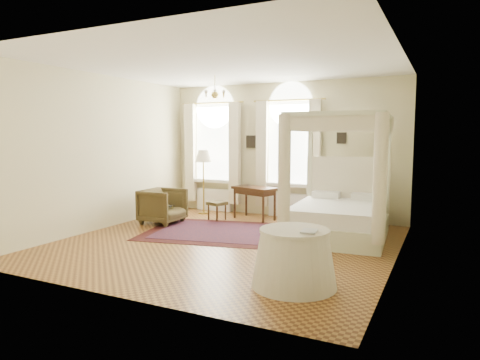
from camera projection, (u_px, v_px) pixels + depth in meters
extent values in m
plane|color=olive|center=(226.00, 243.00, 8.04)|extent=(6.00, 6.00, 0.00)
plane|color=beige|center=(283.00, 150.00, 10.55)|extent=(6.00, 0.00, 6.00)
plane|color=beige|center=(111.00, 165.00, 5.19)|extent=(6.00, 0.00, 6.00)
plane|color=beige|center=(103.00, 152.00, 9.18)|extent=(0.00, 6.00, 6.00)
plane|color=beige|center=(398.00, 159.00, 6.56)|extent=(0.00, 6.00, 6.00)
plane|color=white|center=(226.00, 64.00, 7.70)|extent=(6.00, 6.00, 0.00)
cube|color=white|center=(215.00, 143.00, 11.34)|extent=(1.10, 0.04, 1.90)
cylinder|color=white|center=(215.00, 107.00, 11.24)|extent=(1.10, 0.04, 1.10)
cube|color=white|center=(214.00, 181.00, 11.36)|extent=(1.32, 0.24, 0.08)
cube|color=beige|center=(190.00, 153.00, 11.50)|extent=(0.28, 0.14, 2.60)
cube|color=beige|center=(235.00, 153.00, 10.92)|extent=(0.28, 0.14, 2.60)
cube|color=white|center=(214.00, 200.00, 11.43)|extent=(1.00, 0.12, 0.58)
cube|color=white|center=(290.00, 144.00, 10.42)|extent=(1.10, 0.04, 1.90)
cylinder|color=white|center=(291.00, 105.00, 10.32)|extent=(1.10, 0.04, 1.10)
cube|color=white|center=(288.00, 185.00, 10.45)|extent=(1.32, 0.24, 0.08)
cube|color=beige|center=(262.00, 154.00, 10.59)|extent=(0.28, 0.14, 2.60)
cube|color=beige|center=(315.00, 155.00, 10.00)|extent=(0.28, 0.14, 2.60)
cube|color=white|center=(288.00, 205.00, 10.52)|extent=(1.00, 0.12, 0.58)
cylinder|color=#AC9239|center=(215.00, 85.00, 9.18)|extent=(0.02, 0.02, 0.40)
sphere|color=#AC9239|center=(215.00, 95.00, 9.21)|extent=(0.16, 0.16, 0.16)
sphere|color=beige|center=(224.00, 91.00, 9.10)|extent=(0.07, 0.07, 0.07)
sphere|color=beige|center=(224.00, 92.00, 9.32)|extent=(0.07, 0.07, 0.07)
sphere|color=beige|center=(215.00, 93.00, 9.42)|extent=(0.07, 0.07, 0.07)
sphere|color=beige|center=(206.00, 92.00, 9.30)|extent=(0.07, 0.07, 0.07)
sphere|color=beige|center=(206.00, 91.00, 9.08)|extent=(0.07, 0.07, 0.07)
sphere|color=beige|center=(215.00, 91.00, 8.98)|extent=(0.07, 0.07, 0.07)
cube|color=black|center=(251.00, 142.00, 10.88)|extent=(0.26, 0.03, 0.32)
cube|color=black|center=(342.00, 138.00, 9.86)|extent=(0.22, 0.03, 0.26)
cube|color=beige|center=(338.00, 229.00, 8.40)|extent=(1.90, 2.29, 0.37)
cube|color=silver|center=(339.00, 212.00, 8.37)|extent=(1.79, 2.18, 0.29)
cube|color=beige|center=(347.00, 185.00, 9.29)|extent=(1.76, 0.20, 1.24)
cube|color=beige|center=(310.00, 172.00, 9.55)|extent=(0.10, 0.10, 2.38)
cube|color=beige|center=(387.00, 175.00, 8.93)|extent=(0.10, 0.10, 2.38)
cube|color=beige|center=(284.00, 181.00, 7.66)|extent=(0.10, 0.10, 2.38)
cube|color=beige|center=(380.00, 185.00, 7.04)|extent=(0.10, 0.10, 2.38)
cube|color=beige|center=(349.00, 118.00, 9.12)|extent=(1.76, 0.20, 0.08)
cube|color=beige|center=(332.00, 113.00, 7.23)|extent=(1.76, 0.20, 0.08)
cube|color=beige|center=(299.00, 117.00, 8.48)|extent=(0.23, 2.18, 0.08)
cube|color=beige|center=(386.00, 115.00, 7.86)|extent=(0.23, 2.18, 0.08)
cube|color=beige|center=(349.00, 125.00, 9.13)|extent=(1.82, 0.16, 0.29)
cube|color=beige|center=(331.00, 122.00, 7.24)|extent=(1.82, 0.16, 0.29)
cube|color=beige|center=(299.00, 124.00, 8.49)|extent=(0.19, 2.24, 0.29)
cube|color=beige|center=(386.00, 123.00, 7.88)|extent=(0.19, 2.24, 0.29)
cylinder|color=beige|center=(284.00, 176.00, 7.65)|extent=(0.23, 0.23, 2.18)
cylinder|color=beige|center=(380.00, 179.00, 7.03)|extent=(0.23, 0.23, 2.18)
cube|color=#311D0D|center=(370.00, 214.00, 9.47)|extent=(0.47, 0.45, 0.54)
cylinder|color=#AC9239|center=(369.00, 197.00, 9.46)|extent=(0.13, 0.13, 0.22)
cone|color=beige|center=(370.00, 187.00, 9.44)|extent=(0.31, 0.31, 0.25)
cube|color=#311D0D|center=(254.00, 188.00, 10.23)|extent=(1.16, 0.83, 0.06)
cube|color=#311D0D|center=(254.00, 192.00, 10.24)|extent=(1.03, 0.70, 0.10)
cylinder|color=#311D0D|center=(246.00, 201.00, 10.73)|extent=(0.05, 0.05, 0.73)
cylinder|color=#311D0D|center=(275.00, 205.00, 10.10)|extent=(0.05, 0.05, 0.73)
cylinder|color=#311D0D|center=(235.00, 203.00, 10.43)|extent=(0.05, 0.05, 0.73)
cylinder|color=#311D0D|center=(263.00, 207.00, 9.80)|extent=(0.05, 0.05, 0.73)
imported|color=black|center=(246.00, 186.00, 10.32)|extent=(0.35, 0.23, 0.03)
cube|color=#4C4520|center=(217.00, 203.00, 10.19)|extent=(0.48, 0.48, 0.08)
cylinder|color=#311D0D|center=(209.00, 212.00, 10.21)|extent=(0.04, 0.04, 0.36)
cylinder|color=#311D0D|center=(217.00, 214.00, 10.02)|extent=(0.04, 0.04, 0.36)
cylinder|color=#311D0D|center=(217.00, 211.00, 10.42)|extent=(0.04, 0.04, 0.36)
cylinder|color=#311D0D|center=(225.00, 212.00, 10.22)|extent=(0.04, 0.04, 0.36)
imported|color=#42361C|center=(163.00, 206.00, 9.80)|extent=(0.89, 0.86, 0.80)
cube|color=silver|center=(159.00, 206.00, 9.91)|extent=(0.63, 0.47, 0.02)
cylinder|color=#AC9239|center=(146.00, 214.00, 9.93)|extent=(0.02, 0.02, 0.39)
cylinder|color=#AC9239|center=(163.00, 216.00, 9.66)|extent=(0.02, 0.02, 0.39)
cylinder|color=#AC9239|center=(156.00, 212.00, 10.21)|extent=(0.02, 0.02, 0.39)
cylinder|color=#AC9239|center=(172.00, 214.00, 9.94)|extent=(0.02, 0.02, 0.39)
cylinder|color=#AC9239|center=(204.00, 213.00, 11.05)|extent=(0.29, 0.29, 0.03)
cylinder|color=#AC9239|center=(204.00, 186.00, 10.97)|extent=(0.04, 0.04, 1.44)
cone|color=beige|center=(203.00, 156.00, 10.89)|extent=(0.42, 0.42, 0.31)
cube|color=#42120F|center=(224.00, 232.00, 8.91)|extent=(3.63, 2.93, 0.01)
cube|color=black|center=(224.00, 232.00, 8.91)|extent=(3.03, 2.33, 0.01)
cone|color=beige|center=(294.00, 259.00, 5.70)|extent=(1.14, 1.14, 0.74)
cylinder|color=beige|center=(295.00, 231.00, 5.66)|extent=(0.93, 0.93, 0.04)
imported|color=black|center=(302.00, 231.00, 5.50)|extent=(0.23, 0.29, 0.02)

